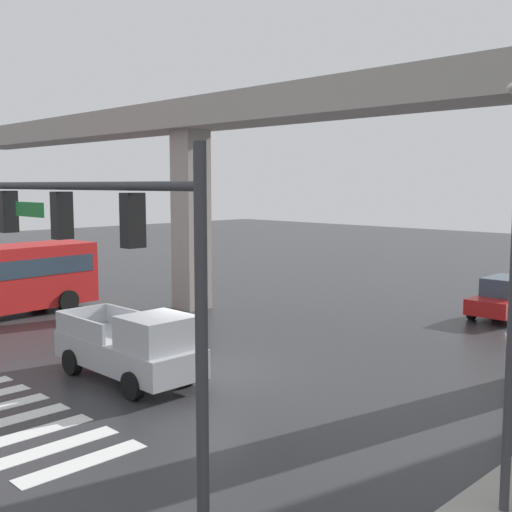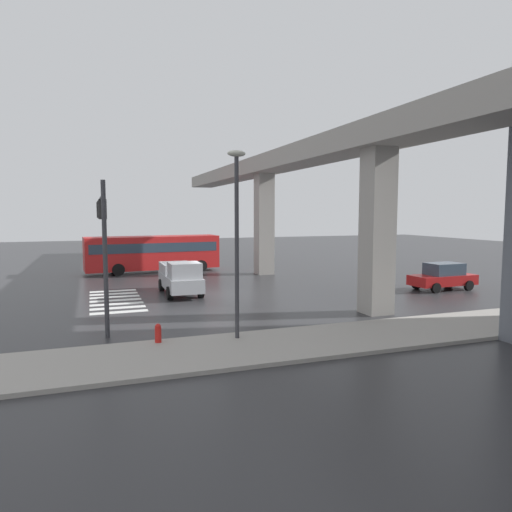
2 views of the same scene
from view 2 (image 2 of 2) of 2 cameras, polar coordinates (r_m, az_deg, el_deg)
ground_plane at (r=28.15m, az=-5.24°, el=-4.75°), size 120.00×120.00×0.00m
crosswalk_stripes at (r=27.32m, az=-16.92°, el=-5.26°), size 7.15×2.80×0.01m
elevated_overpass at (r=30.02m, az=6.37°, el=11.22°), size 59.14×2.49×9.22m
sidewalk_east at (r=18.42m, az=10.13°, el=-10.02°), size 4.00×36.00×0.15m
pickup_truck at (r=28.05m, az=-9.24°, el=-2.79°), size 5.10×2.09×2.08m
city_bus at (r=39.25m, az=-12.58°, el=0.55°), size 3.36×10.95×2.99m
sedan_red at (r=32.01m, az=22.09°, el=-2.35°), size 2.08×4.36×1.72m
traffic_signal_mast at (r=22.56m, az=-18.50°, el=4.44°), size 10.89×0.32×6.20m
street_lamp_near_corner at (r=17.37m, az=-2.40°, el=4.11°), size 0.44×0.70×7.24m
fire_hydrant at (r=17.71m, az=-11.99°, el=-9.49°), size 0.24×0.24×0.85m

